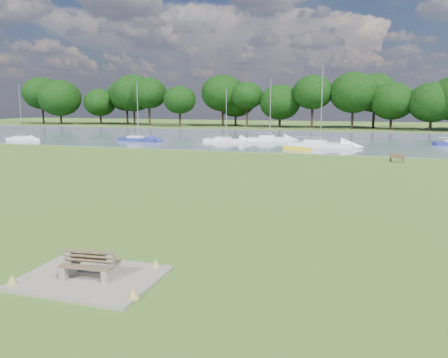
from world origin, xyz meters
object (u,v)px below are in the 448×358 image
(riverbank_bench, at_px, (397,158))
(sailboat_6, at_px, (319,143))
(sailboat_1, at_px, (138,138))
(sailboat_7, at_px, (226,139))
(bench_pair, at_px, (90,265))
(kayak, at_px, (297,149))
(sailboat_3, at_px, (22,138))
(sailboat_0, at_px, (269,138))

(riverbank_bench, height_order, sailboat_6, sailboat_6)
(sailboat_1, relative_size, sailboat_6, 0.85)
(sailboat_6, bearing_deg, sailboat_7, 168.71)
(bench_pair, bearing_deg, kayak, 82.33)
(sailboat_1, relative_size, sailboat_7, 1.14)
(sailboat_7, bearing_deg, sailboat_6, -12.49)
(sailboat_3, height_order, sailboat_6, sailboat_6)
(riverbank_bench, bearing_deg, kayak, 165.89)
(kayak, distance_m, sailboat_7, 13.33)
(kayak, bearing_deg, sailboat_3, -161.74)
(sailboat_0, bearing_deg, sailboat_1, 179.09)
(riverbank_bench, bearing_deg, sailboat_6, 146.50)
(sailboat_3, bearing_deg, sailboat_1, 24.16)
(sailboat_6, bearing_deg, riverbank_bench, -53.12)
(kayak, relative_size, sailboat_7, 0.47)
(kayak, height_order, sailboat_0, sailboat_0)
(sailboat_0, xyz_separation_m, sailboat_1, (-17.67, -5.97, -0.05))
(sailboat_6, bearing_deg, sailboat_0, 141.75)
(sailboat_1, bearing_deg, sailboat_3, -160.26)
(sailboat_0, bearing_deg, riverbank_bench, -68.77)
(riverbank_bench, height_order, sailboat_7, sailboat_7)
(sailboat_1, bearing_deg, sailboat_6, 3.67)
(kayak, bearing_deg, sailboat_6, 83.57)
(bench_pair, distance_m, sailboat_0, 50.51)
(riverbank_bench, relative_size, sailboat_6, 0.14)
(bench_pair, bearing_deg, sailboat_3, 127.57)
(bench_pair, bearing_deg, sailboat_7, 95.79)
(sailboat_3, bearing_deg, sailboat_0, 26.18)
(sailboat_1, bearing_deg, sailboat_0, 23.57)
(sailboat_6, bearing_deg, sailboat_1, -179.03)
(sailboat_7, bearing_deg, riverbank_bench, -34.05)
(bench_pair, relative_size, sailboat_7, 0.24)
(sailboat_3, bearing_deg, sailboat_6, 14.51)
(riverbank_bench, distance_m, sailboat_6, 14.29)
(kayak, relative_size, sailboat_3, 0.43)
(bench_pair, distance_m, kayak, 39.43)
(kayak, xyz_separation_m, sailboat_7, (-11.02, 7.50, 0.23))
(sailboat_6, height_order, sailboat_7, sailboat_6)
(riverbank_bench, height_order, sailboat_1, sailboat_1)
(sailboat_1, distance_m, sailboat_7, 12.48)
(bench_pair, height_order, riverbank_bench, bench_pair)
(riverbank_bench, relative_size, sailboat_0, 0.16)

